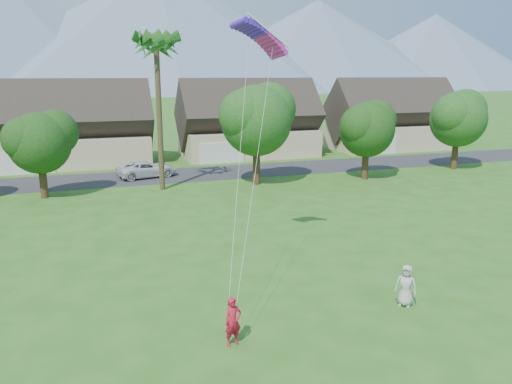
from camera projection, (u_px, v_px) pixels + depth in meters
name	position (u px, v px, depth m)	size (l,w,h in m)	color
ground	(358.00, 383.00, 15.39)	(500.00, 500.00, 0.00)	#2D6019
street	(176.00, 175.00, 46.79)	(90.00, 7.00, 0.01)	#2D2D30
kite_flyer	(233.00, 322.00, 17.35)	(0.65, 0.42, 1.77)	red
watcher	(406.00, 285.00, 20.34)	(0.86, 0.56, 1.75)	#B4B4AF
parked_car	(147.00, 169.00, 45.82)	(2.49, 5.39, 1.50)	silver
mountain_ridge	(120.00, 34.00, 251.99)	(540.00, 240.00, 70.00)	slate
houses_row	(165.00, 129.00, 54.46)	(72.75, 8.19, 8.86)	beige
tree_row	(172.00, 130.00, 39.70)	(62.27, 6.67, 8.45)	#47301C
fan_palm	(156.00, 40.00, 38.38)	(3.00, 3.00, 13.80)	#4C3D26
parafoil_kite	(261.00, 35.00, 22.72)	(3.05, 1.38, 0.50)	#4F1BCD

